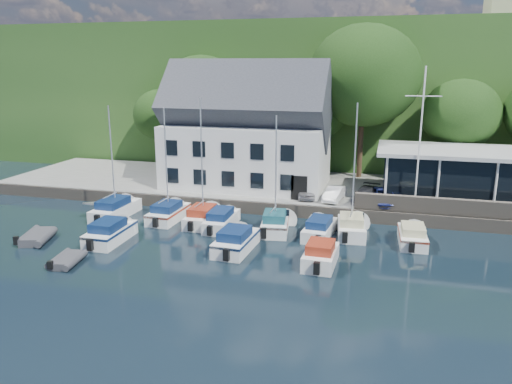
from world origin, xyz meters
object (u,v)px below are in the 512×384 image
boat_r1_6 (354,170)px  dinghy_0 (37,235)px  car_white (335,194)px  club_pavilion (461,175)px  boat_r1_1 (166,164)px  boat_r1_5 (320,227)px  car_silver (306,190)px  boat_r1_0 (112,157)px  car_blue (383,196)px  dinghy_1 (67,259)px  flagpole (420,140)px  boat_r2_0 (110,230)px  boat_r2_3 (321,253)px  boat_r1_4 (276,168)px  car_dgrey (366,194)px  boat_r1_3 (222,218)px  boat_r1_2 (202,167)px  harbor_building (247,137)px  boat_r2_2 (236,239)px

boat_r1_6 → dinghy_0: 22.00m
car_white → boat_r1_6: bearing=-62.2°
club_pavilion → boat_r1_1: 23.33m
boat_r1_5 → boat_r1_6: (2.12, 0.71, 3.97)m
car_white → boat_r1_1: bearing=-146.8°
car_silver → boat_r1_0: boat_r1_0 is taller
club_pavilion → car_silver: bearing=-168.2°
car_blue → dinghy_1: 23.53m
flagpole → car_white: bearing=171.4°
club_pavilion → flagpole: 6.12m
boat_r1_1 → boat_r2_0: boat_r1_1 is taller
boat_r2_0 → boat_r2_3: size_ratio=1.22×
boat_r1_0 → dinghy_1: 10.49m
boat_r2_3 → boat_r1_4: bearing=128.8°
car_silver → car_dgrey: (4.84, -0.02, 0.00)m
boat_r1_4 → car_white: bearing=50.9°
boat_r1_3 → dinghy_0: boat_r1_3 is taller
club_pavilion → boat_r1_6: (-7.93, -8.18, 1.61)m
boat_r2_3 → car_silver: bearing=105.4°
car_blue → boat_r1_6: (-2.01, -5.32, 3.01)m
club_pavilion → boat_r1_2: 20.70m
car_silver → boat_r2_3: (2.83, -11.47, -0.83)m
boat_r1_1 → boat_r1_3: boat_r1_1 is taller
car_dgrey → boat_r1_3: 11.85m
club_pavilion → dinghy_0: bearing=-152.5°
boat_r1_1 → dinghy_0: boat_r1_1 is taller
club_pavilion → dinghy_1: bearing=-143.5°
flagpole → boat_r2_0: 22.96m
harbor_building → boat_r1_3: size_ratio=2.27×
boat_r1_5 → boat_r2_3: bearing=-75.9°
boat_r1_0 → car_silver: bearing=24.6°
harbor_building → dinghy_1: 19.92m
boat_r1_0 → club_pavilion: bearing=19.5°
car_dgrey → boat_r1_0: size_ratio=0.42×
car_white → car_blue: size_ratio=0.89×
boat_r2_2 → boat_r1_4: bearing=71.9°
boat_r2_0 → dinghy_0: 5.04m
flagpole → boat_r1_0: bearing=-168.1°
boat_r1_6 → boat_r1_2: bearing=175.0°
car_silver → car_dgrey: size_ratio=0.85×
boat_r1_6 → dinghy_0: size_ratio=2.82×
dinghy_0 → car_blue: bearing=11.0°
car_blue → boat_r1_1: bearing=-177.1°
boat_r1_3 → dinghy_0: bearing=-152.8°
boat_r1_4 → boat_r2_0: 12.06m
boat_r1_4 → dinghy_0: 16.92m
boat_r2_3 → dinghy_0: size_ratio=1.53×
boat_r2_3 → dinghy_1: size_ratio=1.83×
boat_r1_3 → boat_r1_2: bearing=165.3°
car_silver → boat_r2_2: bearing=-116.4°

